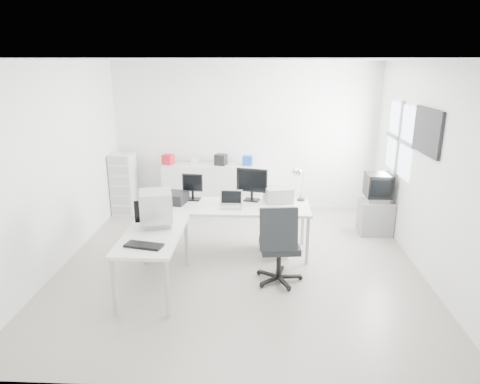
{
  "coord_description": "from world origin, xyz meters",
  "views": [
    {
      "loc": [
        0.26,
        -5.6,
        2.78
      ],
      "look_at": [
        0.0,
        0.2,
        1.0
      ],
      "focal_mm": 32.0,
      "sensor_mm": 36.0,
      "label": 1
    }
  ],
  "objects_px": {
    "lcd_monitor_small": "(193,187)",
    "crt_monitor": "(156,208)",
    "drawer_pedestal": "(274,233)",
    "laptop": "(231,200)",
    "side_desk": "(154,261)",
    "lcd_monitor_large": "(252,185)",
    "tv_cabinet": "(375,217)",
    "office_chair": "(279,242)",
    "main_desk": "(228,229)",
    "inkjet_printer": "(171,197)",
    "filing_cabinet": "(124,184)",
    "crt_tv": "(378,188)",
    "sideboard": "(211,188)",
    "laser_printer": "(278,194)"
  },
  "relations": [
    {
      "from": "filing_cabinet",
      "to": "crt_tv",
      "type": "bearing_deg",
      "value": -10.64
    },
    {
      "from": "side_desk",
      "to": "laptop",
      "type": "relative_size",
      "value": 3.78
    },
    {
      "from": "drawer_pedestal",
      "to": "inkjet_printer",
      "type": "xyz_separation_m",
      "value": [
        -1.55,
        0.05,
        0.53
      ]
    },
    {
      "from": "lcd_monitor_small",
      "to": "filing_cabinet",
      "type": "bearing_deg",
      "value": 143.38
    },
    {
      "from": "lcd_monitor_large",
      "to": "laptop",
      "type": "distance_m",
      "value": 0.48
    },
    {
      "from": "laser_printer",
      "to": "crt_tv",
      "type": "bearing_deg",
      "value": 7.53
    },
    {
      "from": "drawer_pedestal",
      "to": "crt_tv",
      "type": "bearing_deg",
      "value": 25.67
    },
    {
      "from": "inkjet_printer",
      "to": "lcd_monitor_small",
      "type": "xyz_separation_m",
      "value": [
        0.3,
        0.15,
        0.12
      ]
    },
    {
      "from": "drawer_pedestal",
      "to": "filing_cabinet",
      "type": "relative_size",
      "value": 0.53
    },
    {
      "from": "side_desk",
      "to": "lcd_monitor_large",
      "type": "height_order",
      "value": "lcd_monitor_large"
    },
    {
      "from": "drawer_pedestal",
      "to": "laptop",
      "type": "xyz_separation_m",
      "value": [
        -0.65,
        -0.15,
        0.57
      ]
    },
    {
      "from": "lcd_monitor_small",
      "to": "drawer_pedestal",
      "type": "bearing_deg",
      "value": -2.14
    },
    {
      "from": "main_desk",
      "to": "laptop",
      "type": "height_order",
      "value": "laptop"
    },
    {
      "from": "main_desk",
      "to": "side_desk",
      "type": "height_order",
      "value": "same"
    },
    {
      "from": "lcd_monitor_small",
      "to": "crt_monitor",
      "type": "bearing_deg",
      "value": -98.31
    },
    {
      "from": "lcd_monitor_small",
      "to": "tv_cabinet",
      "type": "xyz_separation_m",
      "value": [
        2.96,
        0.62,
        -0.66
      ]
    },
    {
      "from": "laser_printer",
      "to": "office_chair",
      "type": "relative_size",
      "value": 0.36
    },
    {
      "from": "main_desk",
      "to": "lcd_monitor_large",
      "type": "xyz_separation_m",
      "value": [
        0.35,
        0.25,
        0.62
      ]
    },
    {
      "from": "main_desk",
      "to": "sideboard",
      "type": "relative_size",
      "value": 1.32
    },
    {
      "from": "main_desk",
      "to": "crt_tv",
      "type": "bearing_deg",
      "value": 19.88
    },
    {
      "from": "main_desk",
      "to": "inkjet_printer",
      "type": "distance_m",
      "value": 0.97
    },
    {
      "from": "main_desk",
      "to": "tv_cabinet",
      "type": "height_order",
      "value": "main_desk"
    },
    {
      "from": "crt_monitor",
      "to": "laptop",
      "type": "bearing_deg",
      "value": 25.59
    },
    {
      "from": "side_desk",
      "to": "drawer_pedestal",
      "type": "height_order",
      "value": "side_desk"
    },
    {
      "from": "laptop",
      "to": "tv_cabinet",
      "type": "xyz_separation_m",
      "value": [
        2.36,
        0.97,
        -0.58
      ]
    },
    {
      "from": "laptop",
      "to": "drawer_pedestal",
      "type": "bearing_deg",
      "value": 14.77
    },
    {
      "from": "lcd_monitor_large",
      "to": "laptop",
      "type": "bearing_deg",
      "value": -116.64
    },
    {
      "from": "main_desk",
      "to": "laser_printer",
      "type": "distance_m",
      "value": 0.92
    },
    {
      "from": "tv_cabinet",
      "to": "office_chair",
      "type": "bearing_deg",
      "value": -134.3
    },
    {
      "from": "laptop",
      "to": "crt_monitor",
      "type": "distance_m",
      "value": 1.18
    },
    {
      "from": "crt_tv",
      "to": "crt_monitor",
      "type": "bearing_deg",
      "value": -152.16
    },
    {
      "from": "side_desk",
      "to": "tv_cabinet",
      "type": "xyz_separation_m",
      "value": [
        3.26,
        1.97,
        -0.09
      ]
    },
    {
      "from": "laptop",
      "to": "crt_tv",
      "type": "bearing_deg",
      "value": 24.15
    },
    {
      "from": "side_desk",
      "to": "lcd_monitor_large",
      "type": "distance_m",
      "value": 1.91
    },
    {
      "from": "main_desk",
      "to": "laser_printer",
      "type": "height_order",
      "value": "laser_printer"
    },
    {
      "from": "main_desk",
      "to": "lcd_monitor_large",
      "type": "height_order",
      "value": "lcd_monitor_large"
    },
    {
      "from": "main_desk",
      "to": "filing_cabinet",
      "type": "xyz_separation_m",
      "value": [
        -2.09,
        1.72,
        0.19
      ]
    },
    {
      "from": "laser_printer",
      "to": "drawer_pedestal",
      "type": "bearing_deg",
      "value": -120.29
    },
    {
      "from": "office_chair",
      "to": "main_desk",
      "type": "bearing_deg",
      "value": 124.53
    },
    {
      "from": "side_desk",
      "to": "office_chair",
      "type": "height_order",
      "value": "office_chair"
    },
    {
      "from": "tv_cabinet",
      "to": "main_desk",
      "type": "bearing_deg",
      "value": -160.12
    },
    {
      "from": "crt_tv",
      "to": "sideboard",
      "type": "relative_size",
      "value": 0.28
    },
    {
      "from": "office_chair",
      "to": "crt_tv",
      "type": "distance_m",
      "value": 2.42
    },
    {
      "from": "inkjet_printer",
      "to": "crt_monitor",
      "type": "height_order",
      "value": "crt_monitor"
    },
    {
      "from": "side_desk",
      "to": "office_chair",
      "type": "relative_size",
      "value": 1.27
    },
    {
      "from": "drawer_pedestal",
      "to": "sideboard",
      "type": "relative_size",
      "value": 0.33
    },
    {
      "from": "lcd_monitor_small",
      "to": "inkjet_printer",
      "type": "bearing_deg",
      "value": -146.49
    },
    {
      "from": "lcd_monitor_large",
      "to": "filing_cabinet",
      "type": "xyz_separation_m",
      "value": [
        -2.44,
        1.47,
        -0.43
      ]
    },
    {
      "from": "laptop",
      "to": "tv_cabinet",
      "type": "height_order",
      "value": "laptop"
    },
    {
      "from": "laser_printer",
      "to": "filing_cabinet",
      "type": "bearing_deg",
      "value": 138.33
    }
  ]
}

